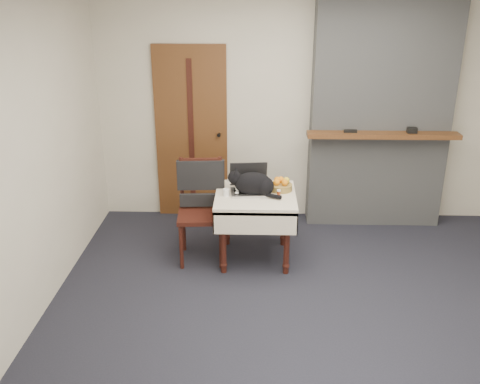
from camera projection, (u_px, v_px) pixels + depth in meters
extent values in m
plane|color=black|center=(307.00, 307.00, 4.63)|extent=(4.50, 4.50, 0.00)
cube|color=beige|center=(297.00, 108.00, 6.01)|extent=(4.50, 0.02, 2.60)
cube|color=beige|center=(29.00, 162.00, 4.22)|extent=(0.02, 4.00, 2.60)
cube|color=brown|center=(191.00, 134.00, 6.13)|extent=(0.82, 0.05, 2.00)
cube|color=#3D1810|center=(191.00, 134.00, 6.11)|extent=(0.06, 0.01, 1.70)
cylinder|color=black|center=(219.00, 135.00, 6.08)|extent=(0.04, 0.06, 0.04)
cube|color=gray|center=(380.00, 112.00, 5.85)|extent=(1.50, 0.30, 2.60)
cube|color=brown|center=(383.00, 135.00, 5.70)|extent=(1.62, 0.18, 0.05)
cube|color=black|center=(350.00, 131.00, 5.69)|extent=(0.14, 0.04, 0.03)
cube|color=black|center=(412.00, 130.00, 5.67)|extent=(0.10, 0.07, 0.06)
cylinder|color=#3D1810|center=(223.00, 242.00, 5.07)|extent=(0.06, 0.06, 0.64)
sphere|color=#3D1810|center=(224.00, 265.00, 5.16)|extent=(0.07, 0.07, 0.07)
cylinder|color=#3D1810|center=(287.00, 243.00, 5.05)|extent=(0.06, 0.06, 0.64)
sphere|color=#3D1810|center=(286.00, 266.00, 5.14)|extent=(0.07, 0.07, 0.07)
cylinder|color=#3D1810|center=(227.00, 217.00, 5.63)|extent=(0.06, 0.06, 0.64)
sphere|color=#3D1810|center=(227.00, 237.00, 5.72)|extent=(0.07, 0.07, 0.07)
cylinder|color=#3D1810|center=(284.00, 217.00, 5.61)|extent=(0.06, 0.06, 0.64)
sphere|color=#3D1810|center=(283.00, 238.00, 5.70)|extent=(0.07, 0.07, 0.07)
cube|color=#F1E7CD|center=(255.00, 197.00, 5.21)|extent=(0.78, 0.78, 0.06)
cube|color=#F1E7CD|center=(255.00, 224.00, 4.89)|extent=(0.78, 0.01, 0.22)
cube|color=#F1E7CD|center=(256.00, 193.00, 5.61)|extent=(0.78, 0.01, 0.22)
cube|color=#F1E7CD|center=(216.00, 207.00, 5.26)|extent=(0.01, 0.78, 0.22)
cube|color=#F1E7CD|center=(295.00, 208.00, 5.24)|extent=(0.01, 0.78, 0.22)
cube|color=#B7B7BC|center=(250.00, 192.00, 5.21)|extent=(0.39, 0.29, 0.02)
cube|color=black|center=(250.00, 191.00, 5.20)|extent=(0.32, 0.21, 0.00)
cube|color=black|center=(248.00, 174.00, 5.30)|extent=(0.37, 0.10, 0.25)
cube|color=#9BB3E3|center=(248.00, 174.00, 5.30)|extent=(0.34, 0.09, 0.23)
ellipsoid|color=black|center=(253.00, 184.00, 5.14)|extent=(0.38, 0.24, 0.23)
ellipsoid|color=black|center=(264.00, 186.00, 5.14)|extent=(0.20, 0.22, 0.19)
sphere|color=black|center=(235.00, 178.00, 5.14)|extent=(0.14, 0.14, 0.13)
ellipsoid|color=white|center=(230.00, 181.00, 5.16)|extent=(0.06, 0.07, 0.06)
ellipsoid|color=white|center=(238.00, 187.00, 5.17)|extent=(0.06, 0.08, 0.09)
cone|color=black|center=(235.00, 173.00, 5.08)|extent=(0.05, 0.05, 0.05)
cone|color=black|center=(236.00, 170.00, 5.15)|extent=(0.05, 0.05, 0.05)
cylinder|color=black|center=(272.00, 196.00, 5.08)|extent=(0.19, 0.12, 0.04)
sphere|color=white|center=(237.00, 194.00, 5.15)|extent=(0.04, 0.04, 0.04)
sphere|color=white|center=(238.00, 190.00, 5.23)|extent=(0.04, 0.04, 0.04)
cylinder|color=white|center=(226.00, 192.00, 5.14)|extent=(0.06, 0.06, 0.07)
cylinder|color=#AC3C15|center=(279.00, 194.00, 5.11)|extent=(0.03, 0.03, 0.06)
cylinder|color=white|center=(279.00, 190.00, 5.10)|extent=(0.04, 0.04, 0.01)
cylinder|color=#A68A43|center=(281.00, 187.00, 5.28)|extent=(0.22, 0.22, 0.06)
sphere|color=orange|center=(277.00, 182.00, 5.24)|extent=(0.07, 0.07, 0.07)
sphere|color=orange|center=(285.00, 183.00, 5.23)|extent=(0.07, 0.07, 0.07)
sphere|color=orange|center=(281.00, 180.00, 5.30)|extent=(0.07, 0.07, 0.07)
sphere|color=yellow|center=(286.00, 180.00, 5.28)|extent=(0.07, 0.07, 0.07)
sphere|color=orange|center=(277.00, 180.00, 5.30)|extent=(0.07, 0.07, 0.07)
cube|color=black|center=(270.00, 191.00, 5.26)|extent=(0.10, 0.11, 0.01)
cube|color=#3D1810|center=(201.00, 215.00, 5.27)|extent=(0.48, 0.48, 0.04)
cylinder|color=#3D1810|center=(181.00, 246.00, 5.17)|extent=(0.04, 0.04, 0.48)
cylinder|color=#3D1810|center=(221.00, 245.00, 5.18)|extent=(0.04, 0.04, 0.48)
cylinder|color=#3D1810|center=(184.00, 229.00, 5.53)|extent=(0.04, 0.04, 0.48)
cylinder|color=#3D1810|center=(221.00, 228.00, 5.54)|extent=(0.04, 0.04, 0.48)
cylinder|color=#3D1810|center=(182.00, 183.00, 5.34)|extent=(0.04, 0.04, 0.54)
cylinder|color=#3D1810|center=(220.00, 182.00, 5.35)|extent=(0.04, 0.04, 0.54)
cube|color=#3D1810|center=(201.00, 173.00, 5.31)|extent=(0.39, 0.06, 0.30)
cube|color=black|center=(201.00, 175.00, 5.31)|extent=(0.48, 0.10, 0.30)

